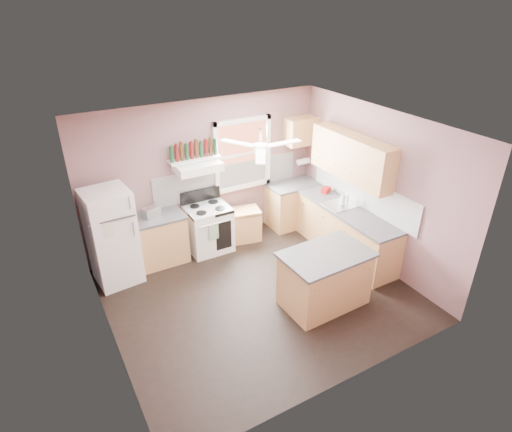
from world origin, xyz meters
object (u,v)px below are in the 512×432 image
toaster (151,212)px  cart (243,225)px  refrigerator (112,237)px  island (324,280)px  stove (209,229)px

toaster → cart: (1.70, -0.08, -0.68)m
refrigerator → island: refrigerator is taller
refrigerator → toaster: (0.72, 0.20, 0.18)m
refrigerator → cart: bearing=-2.7°
stove → refrigerator: bearing=-176.1°
island → toaster: bearing=126.5°
refrigerator → stove: bearing=-1.5°
refrigerator → island: size_ratio=1.31×
refrigerator → toaster: 0.77m
refrigerator → cart: refrigerator is taller
island → stove: bearing=109.4°
stove → island: (0.89, -2.29, 0.00)m
toaster → stove: size_ratio=0.33×
cart → island: bearing=-73.9°
stove → cart: stove is taller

